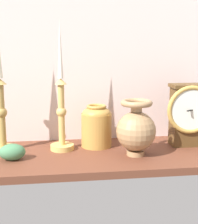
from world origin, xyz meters
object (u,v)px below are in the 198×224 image
(mantel_clock, at_px, (187,113))
(candlestick_tall_center, at_px, (61,111))
(brass_vase_jar, at_px, (96,125))
(brass_vase_bulbous, at_px, (136,129))
(candlestick_tall_left, at_px, (1,104))

(mantel_clock, bearing_deg, candlestick_tall_center, 178.38)
(candlestick_tall_center, bearing_deg, brass_vase_jar, 11.01)
(candlestick_tall_center, xyz_separation_m, brass_vase_bulbous, (0.24, -0.09, -0.05))
(mantel_clock, relative_size, candlestick_tall_center, 0.50)
(brass_vase_bulbous, height_order, brass_vase_jar, brass_vase_bulbous)
(candlestick_tall_center, height_order, brass_vase_jar, candlestick_tall_center)
(mantel_clock, bearing_deg, brass_vase_bulbous, -158.81)
(candlestick_tall_left, relative_size, brass_vase_jar, 3.03)
(mantel_clock, height_order, candlestick_tall_left, candlestick_tall_left)
(brass_vase_bulbous, relative_size, brass_vase_jar, 1.22)
(brass_vase_jar, bearing_deg, candlestick_tall_center, -168.99)
(candlestick_tall_left, relative_size, brass_vase_bulbous, 2.48)
(mantel_clock, distance_m, brass_vase_bulbous, 0.22)
(brass_vase_bulbous, bearing_deg, brass_vase_jar, 134.57)
(candlestick_tall_left, height_order, brass_vase_bulbous, candlestick_tall_left)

